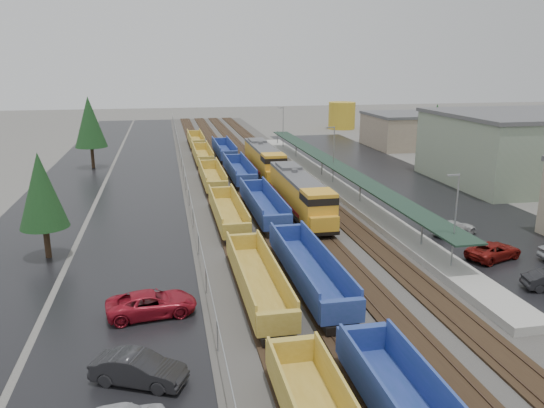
{
  "coord_description": "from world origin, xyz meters",
  "views": [
    {
      "loc": [
        -11.83,
        -15.03,
        16.05
      ],
      "look_at": [
        -1.48,
        36.04,
        2.0
      ],
      "focal_mm": 35.0,
      "sensor_mm": 36.0,
      "label": 1
    }
  ],
  "objects_px": {
    "locomotive_lead": "(300,194)",
    "parked_car_east_c": "(454,228)",
    "parked_car_west_c": "(152,304)",
    "parked_car_west_b": "(139,369)",
    "well_string_yellow": "(228,213)",
    "locomotive_trail": "(264,160)",
    "storage_tank": "(342,116)",
    "well_string_blue": "(282,232)",
    "parked_car_east_b": "(494,251)"
  },
  "relations": [
    {
      "from": "locomotive_lead",
      "to": "well_string_yellow",
      "type": "xyz_separation_m",
      "value": [
        -8.0,
        -1.6,
        -1.19
      ]
    },
    {
      "from": "locomotive_trail",
      "to": "storage_tank",
      "type": "bearing_deg",
      "value": 60.33
    },
    {
      "from": "well_string_yellow",
      "to": "well_string_blue",
      "type": "height_order",
      "value": "well_string_blue"
    },
    {
      "from": "well_string_yellow",
      "to": "parked_car_east_b",
      "type": "distance_m",
      "value": 25.12
    },
    {
      "from": "well_string_blue",
      "to": "locomotive_lead",
      "type": "bearing_deg",
      "value": 65.77
    },
    {
      "from": "locomotive_lead",
      "to": "locomotive_trail",
      "type": "distance_m",
      "value": 21.0
    },
    {
      "from": "locomotive_lead",
      "to": "well_string_blue",
      "type": "relative_size",
      "value": 0.18
    },
    {
      "from": "well_string_yellow",
      "to": "parked_car_west_b",
      "type": "relative_size",
      "value": 24.4
    },
    {
      "from": "locomotive_trail",
      "to": "parked_car_east_c",
      "type": "xyz_separation_m",
      "value": [
        12.82,
        -30.31,
        -1.69
      ]
    },
    {
      "from": "locomotive_trail",
      "to": "well_string_yellow",
      "type": "height_order",
      "value": "locomotive_trail"
    },
    {
      "from": "locomotive_trail",
      "to": "well_string_yellow",
      "type": "bearing_deg",
      "value": -109.49
    },
    {
      "from": "storage_tank",
      "to": "parked_car_east_c",
      "type": "xyz_separation_m",
      "value": [
        -16.08,
        -81.03,
        -2.56
      ]
    },
    {
      "from": "locomotive_lead",
      "to": "parked_car_east_c",
      "type": "xyz_separation_m",
      "value": [
        12.82,
        -9.31,
        -1.69
      ]
    },
    {
      "from": "parked_car_west_b",
      "to": "parked_car_west_c",
      "type": "relative_size",
      "value": 0.85
    },
    {
      "from": "locomotive_lead",
      "to": "parked_car_west_c",
      "type": "xyz_separation_m",
      "value": [
        -15.24,
        -20.58,
        -1.56
      ]
    },
    {
      "from": "parked_car_west_c",
      "to": "locomotive_trail",
      "type": "bearing_deg",
      "value": -27.07
    },
    {
      "from": "locomotive_trail",
      "to": "well_string_blue",
      "type": "bearing_deg",
      "value": -97.62
    },
    {
      "from": "storage_tank",
      "to": "parked_car_west_c",
      "type": "distance_m",
      "value": 102.34
    },
    {
      "from": "locomotive_lead",
      "to": "parked_car_east_c",
      "type": "bearing_deg",
      "value": -35.99
    },
    {
      "from": "locomotive_lead",
      "to": "parked_car_east_c",
      "type": "distance_m",
      "value": 15.93
    },
    {
      "from": "well_string_yellow",
      "to": "storage_tank",
      "type": "height_order",
      "value": "storage_tank"
    },
    {
      "from": "well_string_blue",
      "to": "storage_tank",
      "type": "distance_m",
      "value": 87.09
    },
    {
      "from": "parked_car_west_b",
      "to": "parked_car_west_c",
      "type": "height_order",
      "value": "parked_car_west_b"
    },
    {
      "from": "parked_car_west_b",
      "to": "parked_car_east_b",
      "type": "xyz_separation_m",
      "value": [
        28.46,
        12.41,
        -0.1
      ]
    },
    {
      "from": "parked_car_west_c",
      "to": "parked_car_east_c",
      "type": "height_order",
      "value": "parked_car_west_c"
    },
    {
      "from": "well_string_blue",
      "to": "storage_tank",
      "type": "relative_size",
      "value": 16.67
    },
    {
      "from": "locomotive_trail",
      "to": "parked_car_west_c",
      "type": "distance_m",
      "value": 44.31
    },
    {
      "from": "parked_car_west_c",
      "to": "parked_car_east_c",
      "type": "xyz_separation_m",
      "value": [
        28.05,
        11.27,
        -0.13
      ]
    },
    {
      "from": "parked_car_west_c",
      "to": "well_string_yellow",
      "type": "bearing_deg",
      "value": -27.82
    },
    {
      "from": "well_string_blue",
      "to": "well_string_yellow",
      "type": "bearing_deg",
      "value": 118.76
    },
    {
      "from": "parked_car_east_c",
      "to": "well_string_yellow",
      "type": "bearing_deg",
      "value": 53.76
    },
    {
      "from": "well_string_yellow",
      "to": "locomotive_trail",
      "type": "bearing_deg",
      "value": 70.51
    },
    {
      "from": "locomotive_lead",
      "to": "storage_tank",
      "type": "relative_size",
      "value": 3.02
    },
    {
      "from": "parked_car_west_b",
      "to": "parked_car_east_c",
      "type": "bearing_deg",
      "value": -32.04
    },
    {
      "from": "well_string_yellow",
      "to": "parked_car_east_c",
      "type": "bearing_deg",
      "value": -20.32
    },
    {
      "from": "parked_car_west_c",
      "to": "parked_car_east_b",
      "type": "bearing_deg",
      "value": -87.29
    },
    {
      "from": "locomotive_lead",
      "to": "parked_car_west_c",
      "type": "relative_size",
      "value": 3.38
    },
    {
      "from": "locomotive_trail",
      "to": "parked_car_west_b",
      "type": "bearing_deg",
      "value": -107.76
    },
    {
      "from": "locomotive_lead",
      "to": "storage_tank",
      "type": "height_order",
      "value": "storage_tank"
    },
    {
      "from": "locomotive_trail",
      "to": "parked_car_east_b",
      "type": "bearing_deg",
      "value": -70.98
    },
    {
      "from": "parked_car_west_b",
      "to": "parked_car_east_b",
      "type": "distance_m",
      "value": 31.05
    },
    {
      "from": "well_string_yellow",
      "to": "parked_car_east_c",
      "type": "xyz_separation_m",
      "value": [
        20.82,
        -7.71,
        -0.5
      ]
    },
    {
      "from": "storage_tank",
      "to": "parked_car_west_b",
      "type": "relative_size",
      "value": 1.32
    },
    {
      "from": "locomotive_trail",
      "to": "well_string_yellow",
      "type": "distance_m",
      "value": 24.01
    },
    {
      "from": "parked_car_west_b",
      "to": "parked_car_east_b",
      "type": "height_order",
      "value": "parked_car_west_b"
    },
    {
      "from": "parked_car_west_c",
      "to": "parked_car_east_b",
      "type": "relative_size",
      "value": 1.13
    },
    {
      "from": "locomotive_trail",
      "to": "parked_car_west_c",
      "type": "bearing_deg",
      "value": -110.13
    },
    {
      "from": "locomotive_lead",
      "to": "well_string_yellow",
      "type": "relative_size",
      "value": 0.16
    },
    {
      "from": "locomotive_trail",
      "to": "parked_car_west_b",
      "type": "distance_m",
      "value": 51.72
    },
    {
      "from": "parked_car_west_c",
      "to": "parked_car_east_c",
      "type": "relative_size",
      "value": 1.24
    }
  ]
}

